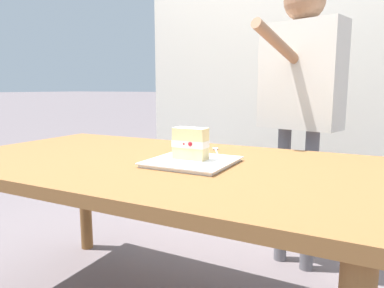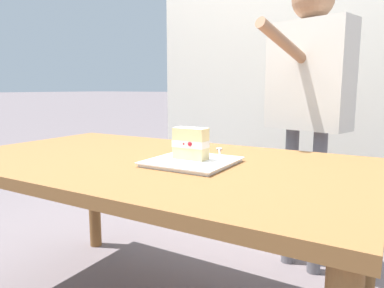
{
  "view_description": "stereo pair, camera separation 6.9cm",
  "coord_description": "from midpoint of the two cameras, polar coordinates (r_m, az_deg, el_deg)",
  "views": [
    {
      "loc": [
        -0.77,
        1.14,
        0.98
      ],
      "look_at": [
        -0.19,
        0.01,
        0.78
      ],
      "focal_mm": 33.27,
      "sensor_mm": 36.0,
      "label": 1
    },
    {
      "loc": [
        -0.83,
        1.1,
        0.98
      ],
      "look_at": [
        -0.19,
        0.01,
        0.78
      ],
      "focal_mm": 33.27,
      "sensor_mm": 36.0,
      "label": 2
    }
  ],
  "objects": [
    {
      "name": "cake_slice",
      "position": [
        1.3,
        1.34,
        0.09
      ],
      "size": [
        0.13,
        0.07,
        0.12
      ],
      "color": "#EAD18C",
      "rests_on": "dessert_plate"
    },
    {
      "name": "dessert_plate",
      "position": [
        1.3,
        1.53,
        -2.88
      ],
      "size": [
        0.29,
        0.29,
        0.02
      ],
      "color": "white",
      "rests_on": "patio_table"
    },
    {
      "name": "diner_person",
      "position": [
        1.94,
        19.18,
        9.49
      ],
      "size": [
        0.45,
        0.57,
        1.51
      ],
      "color": "slate",
      "rests_on": "ground"
    },
    {
      "name": "dessert_fork",
      "position": [
        1.55,
        5.68,
        -1.13
      ],
      "size": [
        0.09,
        0.16,
        0.01
      ],
      "color": "silver",
      "rests_on": "patio_table"
    },
    {
      "name": "patio_table",
      "position": [
        1.42,
        -4.94,
        -5.54
      ],
      "size": [
        1.64,
        0.95,
        0.7
      ],
      "color": "brown",
      "rests_on": "ground"
    }
  ]
}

